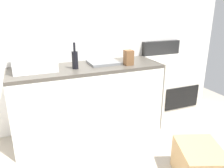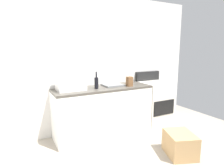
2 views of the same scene
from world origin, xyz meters
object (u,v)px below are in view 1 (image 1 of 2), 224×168
(stove_oven, at_px, (168,87))
(microwave, at_px, (34,59))
(knife_block, at_px, (129,58))
(wine_bottle, at_px, (75,59))
(coffee_mug, at_px, (129,56))
(cardboard_box_medium, at_px, (199,164))

(stove_oven, distance_m, microwave, 1.89)
(microwave, xyz_separation_m, knife_block, (1.07, -0.16, -0.05))
(stove_oven, bearing_deg, knife_block, -169.54)
(wine_bottle, distance_m, coffee_mug, 0.80)
(wine_bottle, xyz_separation_m, cardboard_box_medium, (0.85, -1.16, -0.84))
(microwave, bearing_deg, wine_bottle, -11.75)
(microwave, xyz_separation_m, wine_bottle, (0.43, -0.09, -0.03))
(coffee_mug, bearing_deg, stove_oven, -11.01)
(microwave, relative_size, wine_bottle, 1.53)
(microwave, xyz_separation_m, coffee_mug, (1.21, 0.09, -0.09))
(microwave, distance_m, cardboard_box_medium, 1.99)
(wine_bottle, xyz_separation_m, knife_block, (0.64, -0.07, -0.02))
(microwave, height_order, knife_block, microwave)
(wine_bottle, relative_size, coffee_mug, 3.00)
(stove_oven, bearing_deg, coffee_mug, 168.99)
(cardboard_box_medium, bearing_deg, stove_oven, 67.16)
(knife_block, bearing_deg, cardboard_box_medium, -79.04)
(microwave, distance_m, knife_block, 1.09)
(wine_bottle, bearing_deg, microwave, 168.25)
(coffee_mug, xyz_separation_m, knife_block, (-0.13, -0.25, 0.04))
(stove_oven, xyz_separation_m, wine_bottle, (-1.37, -0.06, 0.54))
(microwave, relative_size, knife_block, 2.56)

